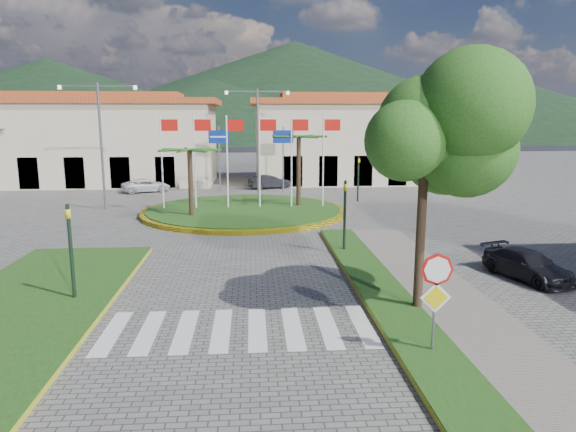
{
  "coord_description": "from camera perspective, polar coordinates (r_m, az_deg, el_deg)",
  "views": [
    {
      "loc": [
        0.5,
        -9.56,
        5.8
      ],
      "look_at": [
        1.75,
        8.0,
        2.45
      ],
      "focal_mm": 32.0,
      "sensor_mm": 36.0,
      "label": 1
    }
  ],
  "objects": [
    {
      "name": "deciduous_tree",
      "position": [
        15.41,
        15.01,
        8.09
      ],
      "size": [
        3.6,
        3.6,
        6.8
      ],
      "color": "black",
      "rests_on": "ground"
    },
    {
      "name": "car_side_right",
      "position": [
        20.8,
        25.09,
        -4.95
      ],
      "size": [
        2.5,
        3.91,
        1.05
      ],
      "primitive_type": "imported",
      "rotation": [
        0.0,
        0.0,
        0.31
      ],
      "color": "black",
      "rests_on": "ground"
    },
    {
      "name": "median_left",
      "position": [
        18.0,
        -27.06,
        -8.95
      ],
      "size": [
        5.0,
        14.0,
        0.18
      ],
      "primitive_type": "cube",
      "color": "#204313",
      "rests_on": "ground"
    },
    {
      "name": "hill_near_back",
      "position": [
        139.98,
        -8.55,
        11.57
      ],
      "size": [
        110.0,
        110.0,
        16.0
      ],
      "primitive_type": "cone",
      "color": "black",
      "rests_on": "ground"
    },
    {
      "name": "ground",
      "position": [
        11.2,
        -6.45,
        -20.5
      ],
      "size": [
        160.0,
        160.0,
        0.0
      ],
      "primitive_type": "plane",
      "color": "#615E5C",
      "rests_on": "ground"
    },
    {
      "name": "hill_far_east",
      "position": [
        160.43,
        22.04,
        11.16
      ],
      "size": [
        120.0,
        120.0,
        18.0
      ],
      "primitive_type": "cone",
      "color": "black",
      "rests_on": "ground"
    },
    {
      "name": "traffic_light_far",
      "position": [
        36.55,
        7.82,
        4.62
      ],
      "size": [
        0.18,
        0.15,
        3.2
      ],
      "color": "black",
      "rests_on": "ground"
    },
    {
      "name": "street_lamp_centre",
      "position": [
        39.59,
        -3.39,
        8.88
      ],
      "size": [
        4.8,
        0.16,
        8.0
      ],
      "color": "slate",
      "rests_on": "ground"
    },
    {
      "name": "direction_sign_west",
      "position": [
        40.67,
        -7.66,
        7.49
      ],
      "size": [
        1.6,
        0.14,
        5.2
      ],
      "color": "slate",
      "rests_on": "ground"
    },
    {
      "name": "hill_far_mid",
      "position": [
        170.43,
        0.84,
        13.88
      ],
      "size": [
        180.0,
        180.0,
        30.0
      ],
      "primitive_type": "cone",
      "color": "black",
      "rests_on": "ground"
    },
    {
      "name": "sidewalk_right",
      "position": [
        14.03,
        20.04,
        -14.0
      ],
      "size": [
        4.0,
        28.0,
        0.15
      ],
      "primitive_type": "cube",
      "color": "gray",
      "rests_on": "ground"
    },
    {
      "name": "direction_sign_east",
      "position": [
        40.67,
        -0.55,
        7.58
      ],
      "size": [
        1.6,
        0.14,
        5.2
      ],
      "color": "slate",
      "rests_on": "ground"
    },
    {
      "name": "car_dark_b",
      "position": [
        43.19,
        -2.06,
        3.82
      ],
      "size": [
        3.67,
        2.24,
        1.14
      ],
      "primitive_type": "imported",
      "rotation": [
        0.0,
        0.0,
        1.89
      ],
      "color": "black",
      "rests_on": "ground"
    },
    {
      "name": "traffic_light_right",
      "position": [
        22.27,
        6.34,
        0.74
      ],
      "size": [
        0.15,
        0.18,
        3.2
      ],
      "color": "black",
      "rests_on": "ground"
    },
    {
      "name": "building_left",
      "position": [
        49.76,
        -21.22,
        7.88
      ],
      "size": [
        23.32,
        9.54,
        8.05
      ],
      "color": "beige",
      "rests_on": "ground"
    },
    {
      "name": "white_van",
      "position": [
        42.62,
        -15.5,
        3.28
      ],
      "size": [
        4.15,
        3.12,
        1.05
      ],
      "primitive_type": "imported",
      "rotation": [
        0.0,
        0.0,
        1.99
      ],
      "color": "silver",
      "rests_on": "ground"
    },
    {
      "name": "car_dark_a",
      "position": [
        46.5,
        -14.62,
        4.08
      ],
      "size": [
        4.06,
        2.26,
        1.3
      ],
      "primitive_type": "imported",
      "rotation": [
        0.0,
        0.0,
        1.77
      ],
      "color": "black",
      "rests_on": "ground"
    },
    {
      "name": "building_right",
      "position": [
        48.54,
        7.29,
        8.46
      ],
      "size": [
        19.08,
        9.54,
        8.05
      ],
      "color": "beige",
      "rests_on": "ground"
    },
    {
      "name": "crosswalk",
      "position": [
        14.76,
        -5.82,
        -12.4
      ],
      "size": [
        8.0,
        3.0,
        0.01
      ],
      "primitive_type": "cube",
      "color": "silver",
      "rests_on": "ground"
    },
    {
      "name": "stop_sign",
      "position": [
        12.97,
        16.12,
        -7.67
      ],
      "size": [
        0.8,
        0.11,
        2.65
      ],
      "color": "slate",
      "rests_on": "ground"
    },
    {
      "name": "roundabout_island",
      "position": [
        32.07,
        -4.9,
        0.64
      ],
      "size": [
        12.7,
        12.7,
        6.0
      ],
      "color": "yellow",
      "rests_on": "ground"
    },
    {
      "name": "hill_far_west",
      "position": [
        159.61,
        -24.97,
        11.67
      ],
      "size": [
        140.0,
        140.0,
        22.0
      ],
      "primitive_type": "cone",
      "color": "black",
      "rests_on": "ground"
    },
    {
      "name": "verge_right",
      "position": [
        13.6,
        15.27,
        -14.46
      ],
      "size": [
        1.6,
        28.0,
        0.18
      ],
      "primitive_type": "cube",
      "color": "#204313",
      "rests_on": "ground"
    },
    {
      "name": "traffic_light_left",
      "position": [
        17.48,
        -23.02,
        -2.85
      ],
      "size": [
        0.15,
        0.18,
        3.2
      ],
      "color": "black",
      "rests_on": "ground"
    },
    {
      "name": "street_lamp_west",
      "position": [
        34.91,
        -20.07,
        8.0
      ],
      "size": [
        4.8,
        0.16,
        8.0
      ],
      "color": "slate",
      "rests_on": "ground"
    }
  ]
}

